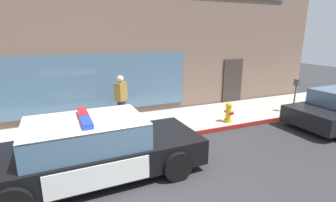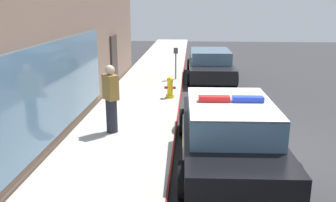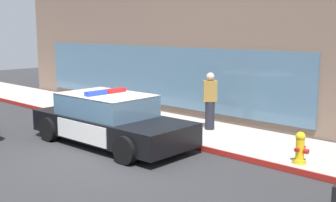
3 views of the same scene
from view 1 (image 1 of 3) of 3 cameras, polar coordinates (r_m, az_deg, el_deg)
The scene contains 8 objects.
ground at distance 5.91m, azimuth -3.91°, elevation -17.60°, with size 48.00×48.00×0.00m, color #303033.
sidewalk at distance 8.68m, azimuth -11.01°, elevation -6.33°, with size 48.00×2.63×0.15m, color #B2ADA3.
curb_red_paint at distance 7.48m, azimuth -8.78°, elevation -9.78°, with size 28.80×0.04×0.14m, color maroon.
storefront_building at distance 14.61m, azimuth -20.96°, elevation 15.69°, with size 21.38×10.64×7.25m.
police_cruiser at distance 6.00m, azimuth -16.52°, elevation -10.34°, with size 4.86×2.20×1.49m.
fire_hydrant at distance 9.14m, azimuth 13.57°, elevation -2.54°, with size 0.34×0.39×0.73m.
pedestrian_on_sidewalk at distance 8.67m, azimuth -10.57°, elevation 0.19°, with size 0.47×0.46×1.71m.
parking_meter at distance 11.08m, azimuth 26.99°, elevation 2.34°, with size 0.12×0.18×1.34m.
Camera 1 is at (-1.60, -4.73, 3.17)m, focal length 26.85 mm.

